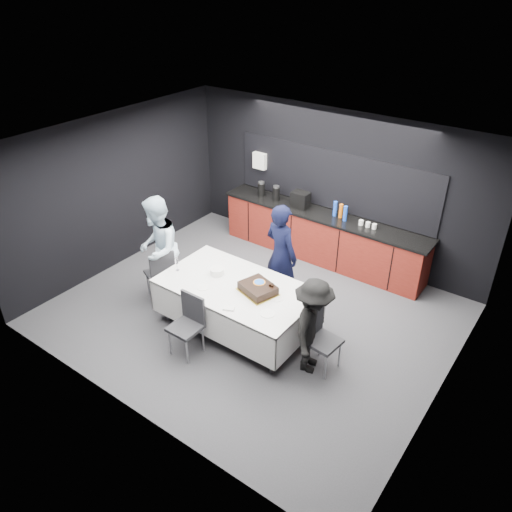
{
  "coord_description": "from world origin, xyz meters",
  "views": [
    {
      "loc": [
        3.86,
        -5.19,
        4.95
      ],
      "look_at": [
        0.0,
        0.1,
        1.05
      ],
      "focal_mm": 35.0,
      "sensor_mm": 36.0,
      "label": 1
    }
  ],
  "objects_px": {
    "champagne_flute": "(177,261)",
    "chair_left": "(161,272)",
    "cake_assembly": "(258,288)",
    "person_center": "(281,254)",
    "person_left": "(158,249)",
    "person_right": "(313,327)",
    "chair_near": "(189,320)",
    "party_table": "(236,293)",
    "chair_right": "(319,334)",
    "plate_stack": "(217,271)"
  },
  "relations": [
    {
      "from": "chair_left",
      "to": "chair_right",
      "type": "bearing_deg",
      "value": 2.76
    },
    {
      "from": "chair_near",
      "to": "person_right",
      "type": "distance_m",
      "value": 1.77
    },
    {
      "from": "champagne_flute",
      "to": "chair_left",
      "type": "height_order",
      "value": "champagne_flute"
    },
    {
      "from": "person_left",
      "to": "plate_stack",
      "type": "bearing_deg",
      "value": 61.98
    },
    {
      "from": "plate_stack",
      "to": "person_center",
      "type": "distance_m",
      "value": 1.09
    },
    {
      "from": "chair_right",
      "to": "person_center",
      "type": "bearing_deg",
      "value": 142.42
    },
    {
      "from": "cake_assembly",
      "to": "chair_near",
      "type": "height_order",
      "value": "cake_assembly"
    },
    {
      "from": "person_center",
      "to": "chair_left",
      "type": "bearing_deg",
      "value": 48.2
    },
    {
      "from": "chair_left",
      "to": "plate_stack",
      "type": "bearing_deg",
      "value": 11.09
    },
    {
      "from": "person_left",
      "to": "person_center",
      "type": "bearing_deg",
      "value": 87.98
    },
    {
      "from": "person_center",
      "to": "person_right",
      "type": "relative_size",
      "value": 1.21
    },
    {
      "from": "party_table",
      "to": "chair_left",
      "type": "xyz_separation_m",
      "value": [
        -1.48,
        -0.13,
        -0.11
      ]
    },
    {
      "from": "party_table",
      "to": "cake_assembly",
      "type": "xyz_separation_m",
      "value": [
        0.36,
        0.05,
        0.21
      ]
    },
    {
      "from": "chair_right",
      "to": "party_table",
      "type": "bearing_deg",
      "value": -179.53
    },
    {
      "from": "chair_left",
      "to": "person_left",
      "type": "xyz_separation_m",
      "value": [
        -0.1,
        0.09,
        0.36
      ]
    },
    {
      "from": "chair_right",
      "to": "champagne_flute",
      "type": "bearing_deg",
      "value": -174.9
    },
    {
      "from": "person_center",
      "to": "cake_assembly",
      "type": "bearing_deg",
      "value": 116.61
    },
    {
      "from": "person_center",
      "to": "chair_right",
      "type": "bearing_deg",
      "value": 154.97
    },
    {
      "from": "party_table",
      "to": "chair_near",
      "type": "distance_m",
      "value": 0.85
    },
    {
      "from": "plate_stack",
      "to": "chair_left",
      "type": "xyz_separation_m",
      "value": [
        -1.04,
        -0.2,
        -0.3
      ]
    },
    {
      "from": "chair_left",
      "to": "chair_near",
      "type": "distance_m",
      "value": 1.42
    },
    {
      "from": "champagne_flute",
      "to": "person_left",
      "type": "height_order",
      "value": "person_left"
    },
    {
      "from": "champagne_flute",
      "to": "person_center",
      "type": "xyz_separation_m",
      "value": [
        1.13,
        1.22,
        -0.07
      ]
    },
    {
      "from": "chair_near",
      "to": "person_right",
      "type": "relative_size",
      "value": 0.64
    },
    {
      "from": "person_center",
      "to": "person_left",
      "type": "bearing_deg",
      "value": 44.48
    },
    {
      "from": "party_table",
      "to": "cake_assembly",
      "type": "relative_size",
      "value": 3.65
    },
    {
      "from": "chair_near",
      "to": "person_left",
      "type": "xyz_separation_m",
      "value": [
        -1.35,
        0.77,
        0.36
      ]
    },
    {
      "from": "person_left",
      "to": "champagne_flute",
      "type": "bearing_deg",
      "value": 40.32
    },
    {
      "from": "champagne_flute",
      "to": "person_center",
      "type": "height_order",
      "value": "person_center"
    },
    {
      "from": "person_right",
      "to": "champagne_flute",
      "type": "bearing_deg",
      "value": 76.54
    },
    {
      "from": "cake_assembly",
      "to": "person_right",
      "type": "xyz_separation_m",
      "value": [
        1.01,
        -0.15,
        -0.13
      ]
    },
    {
      "from": "person_left",
      "to": "party_table",
      "type": "bearing_deg",
      "value": 57.61
    },
    {
      "from": "party_table",
      "to": "person_center",
      "type": "xyz_separation_m",
      "value": [
        0.12,
        1.02,
        0.23
      ]
    },
    {
      "from": "chair_left",
      "to": "person_left",
      "type": "bearing_deg",
      "value": 140.89
    },
    {
      "from": "chair_right",
      "to": "person_right",
      "type": "distance_m",
      "value": 0.22
    },
    {
      "from": "cake_assembly",
      "to": "person_center",
      "type": "distance_m",
      "value": 1.0
    },
    {
      "from": "champagne_flute",
      "to": "person_left",
      "type": "bearing_deg",
      "value": 164.27
    },
    {
      "from": "chair_left",
      "to": "person_left",
      "type": "distance_m",
      "value": 0.38
    },
    {
      "from": "chair_right",
      "to": "person_center",
      "type": "relative_size",
      "value": 0.53
    },
    {
      "from": "chair_near",
      "to": "cake_assembly",
      "type": "bearing_deg",
      "value": 55.51
    },
    {
      "from": "chair_left",
      "to": "person_right",
      "type": "bearing_deg",
      "value": 0.59
    },
    {
      "from": "champagne_flute",
      "to": "chair_near",
      "type": "bearing_deg",
      "value": -38.0
    },
    {
      "from": "person_center",
      "to": "plate_stack",
      "type": "bearing_deg",
      "value": 72.12
    },
    {
      "from": "party_table",
      "to": "cake_assembly",
      "type": "distance_m",
      "value": 0.42
    },
    {
      "from": "plate_stack",
      "to": "chair_right",
      "type": "bearing_deg",
      "value": -2.0
    },
    {
      "from": "chair_left",
      "to": "chair_near",
      "type": "height_order",
      "value": "same"
    },
    {
      "from": "chair_left",
      "to": "chair_right",
      "type": "xyz_separation_m",
      "value": [
        2.9,
        0.14,
        0.0
      ]
    },
    {
      "from": "plate_stack",
      "to": "person_center",
      "type": "bearing_deg",
      "value": 59.57
    },
    {
      "from": "chair_left",
      "to": "party_table",
      "type": "bearing_deg",
      "value": 4.96
    },
    {
      "from": "person_center",
      "to": "chair_near",
      "type": "bearing_deg",
      "value": 91.7
    }
  ]
}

